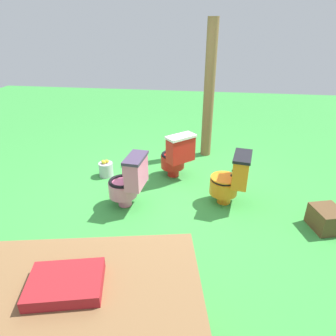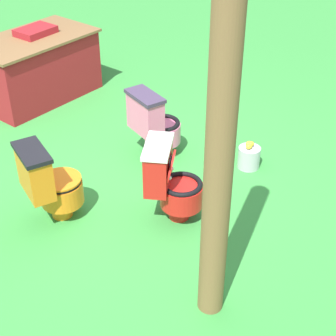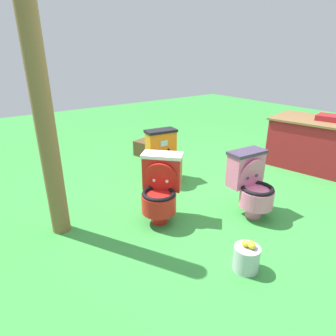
% 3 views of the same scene
% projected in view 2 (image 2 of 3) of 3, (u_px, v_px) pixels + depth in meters
% --- Properties ---
extents(ground, '(14.00, 14.00, 0.00)m').
position_uv_depth(ground, '(130.00, 177.00, 5.17)').
color(ground, green).
extents(toilet_pink, '(0.53, 0.45, 0.73)m').
position_uv_depth(toilet_pink, '(155.00, 124.00, 5.29)').
color(toilet_pink, pink).
rests_on(toilet_pink, ground).
extents(toilet_orange, '(0.55, 0.48, 0.73)m').
position_uv_depth(toilet_orange, '(50.00, 183.00, 4.44)').
color(toilet_orange, orange).
rests_on(toilet_orange, ground).
extents(toilet_red, '(0.63, 0.63, 0.73)m').
position_uv_depth(toilet_red, '(171.00, 181.00, 4.46)').
color(toilet_red, red).
rests_on(toilet_red, ground).
extents(vendor_table, '(1.60, 1.13, 0.85)m').
position_uv_depth(vendor_table, '(36.00, 67.00, 6.42)').
color(vendor_table, maroon).
rests_on(vendor_table, ground).
extents(wooden_post, '(0.18, 0.18, 2.28)m').
position_uv_depth(wooden_post, '(218.00, 175.00, 3.18)').
color(wooden_post, brown).
rests_on(wooden_post, ground).
extents(lemon_bucket, '(0.22, 0.22, 0.28)m').
position_uv_depth(lemon_bucket, '(249.00, 157.00, 5.25)').
color(lemon_bucket, '#B7B7BF').
rests_on(lemon_bucket, ground).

